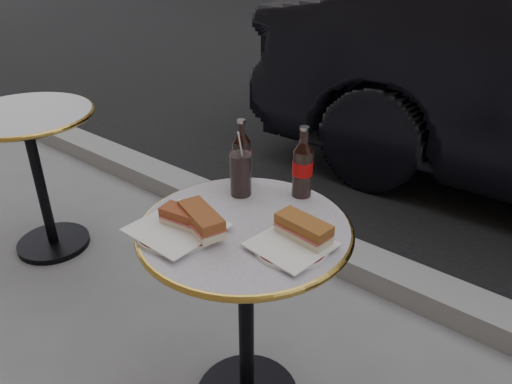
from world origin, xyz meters
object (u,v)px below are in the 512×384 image
Objects in this scene: plate_left at (177,230)px; bistro_table at (246,322)px; plate_right at (291,247)px; cola_glass at (241,174)px; cola_bottle_left at (242,152)px; cola_bottle_right at (303,162)px.

bistro_table is at bearing 48.98° from plate_left.
cola_glass reaches higher than plate_right.
plate_right is (0.17, -0.01, 0.37)m from bistro_table.
plate_right is 0.42m from cola_bottle_left.
cola_glass is (-0.15, -0.12, -0.05)m from cola_bottle_right.
cola_bottle_left reaches higher than cola_glass.
cola_bottle_right is at bearing 13.80° from cola_bottle_left.
bistro_table is at bearing -46.10° from cola_glass.
cola_bottle_right reaches higher than cola_bottle_left.
bistro_table is 0.41m from plate_right.
cola_bottle_left is 0.95× the size of cola_bottle_right.
cola_bottle_right is (0.02, 0.25, 0.48)m from bistro_table.
cola_bottle_left reaches higher than plate_right.
cola_bottle_left is at bearing -166.20° from cola_bottle_right.
cola_bottle_right is (0.15, 0.40, 0.11)m from plate_left.
bistro_table is 3.17× the size of cola_bottle_right.
plate_left is at bearing -80.95° from cola_bottle_left.
cola_glass is (0.05, -0.07, -0.04)m from cola_bottle_left.
cola_glass is (-0.30, 0.15, 0.07)m from plate_right.
cola_bottle_right is at bearing 84.76° from bistro_table.
plate_left is at bearing -110.65° from cola_bottle_right.
plate_left is at bearing -155.47° from plate_right.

